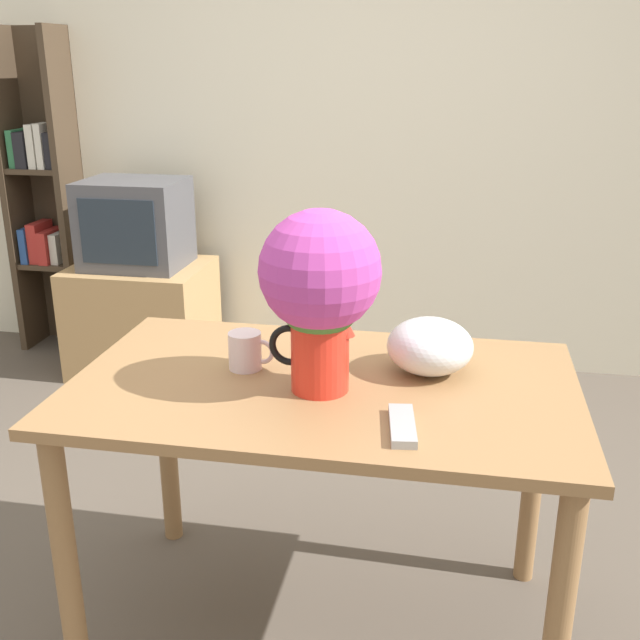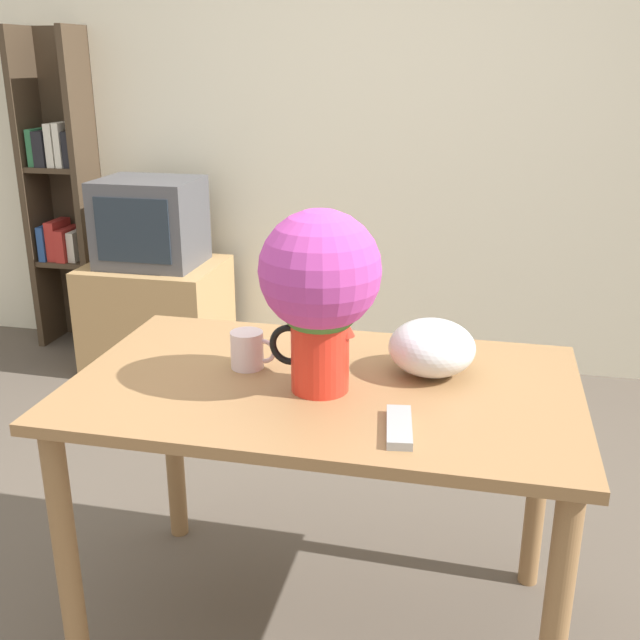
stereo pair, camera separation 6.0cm
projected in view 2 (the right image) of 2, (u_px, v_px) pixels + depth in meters
ground_plane at (265, 608)px, 2.25m from camera, size 12.00×12.00×0.00m
wall_back at (378, 114)px, 3.74m from camera, size 8.00×0.05×2.60m
table at (324, 422)px, 1.97m from camera, size 1.30×0.79×0.78m
flower_vase at (320, 285)px, 1.79m from camera, size 0.30×0.30×0.46m
coffee_mug at (248, 350)px, 2.00m from camera, size 0.13×0.09×0.10m
white_bowl at (432, 347)px, 1.95m from camera, size 0.23×0.23×0.15m
remote_control at (399, 427)px, 1.67m from camera, size 0.08×0.19×0.02m
tv_stand at (158, 316)px, 3.93m from camera, size 0.68×0.54×0.57m
tv_set at (150, 222)px, 3.76m from camera, size 0.49×0.41×0.43m
bookshelf at (63, 193)px, 4.11m from camera, size 0.35×0.26×1.73m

